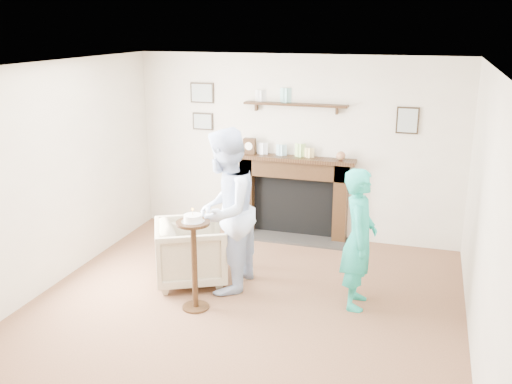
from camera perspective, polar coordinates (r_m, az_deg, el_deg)
ground at (r=5.98m, az=-1.91°, el=-12.33°), size 5.00×5.00×0.00m
room_shell at (r=6.02m, az=0.06°, el=4.45°), size 4.54×5.02×2.52m
armchair at (r=6.77m, az=-6.41°, el=-8.82°), size 1.06×1.05×0.72m
man at (r=6.57m, az=-3.00°, el=-9.52°), size 0.70×0.89×1.83m
woman at (r=6.30m, az=9.91°, el=-10.99°), size 0.38×0.56×1.50m
pedestal_table at (r=5.89m, az=-6.24°, el=-5.57°), size 0.35×0.35×1.11m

